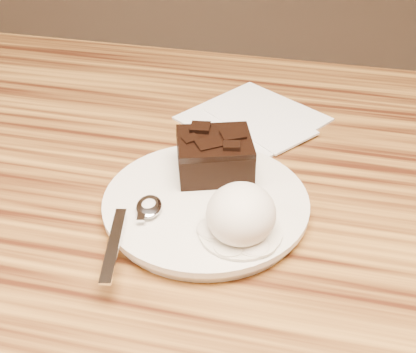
% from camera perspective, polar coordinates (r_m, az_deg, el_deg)
% --- Properties ---
extents(plate, '(0.22, 0.22, 0.02)m').
position_cam_1_polar(plate, '(0.59, -0.22, -3.01)').
color(plate, silver).
rests_on(plate, dining_table).
extents(brownie, '(0.10, 0.09, 0.04)m').
position_cam_1_polar(brownie, '(0.61, 0.68, 1.94)').
color(brownie, black).
rests_on(brownie, plate).
extents(ice_cream_scoop, '(0.07, 0.07, 0.06)m').
position_cam_1_polar(ice_cream_scoop, '(0.53, 3.45, -3.89)').
color(ice_cream_scoop, white).
rests_on(ice_cream_scoop, plate).
extents(melt_puddle, '(0.08, 0.08, 0.00)m').
position_cam_1_polar(melt_puddle, '(0.54, 3.37, -5.75)').
color(melt_puddle, white).
rests_on(melt_puddle, plate).
extents(spoon, '(0.06, 0.16, 0.01)m').
position_cam_1_polar(spoon, '(0.57, -6.14, -3.24)').
color(spoon, silver).
rests_on(spoon, plate).
extents(napkin, '(0.22, 0.22, 0.01)m').
position_cam_1_polar(napkin, '(0.76, 4.69, 6.09)').
color(napkin, white).
rests_on(napkin, dining_table).
extents(crumb_a, '(0.01, 0.01, 0.00)m').
position_cam_1_polar(crumb_a, '(0.55, 0.66, -4.49)').
color(crumb_a, black).
rests_on(crumb_a, plate).
extents(crumb_b, '(0.01, 0.01, 0.00)m').
position_cam_1_polar(crumb_b, '(0.58, 4.09, -2.22)').
color(crumb_b, black).
rests_on(crumb_b, plate).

